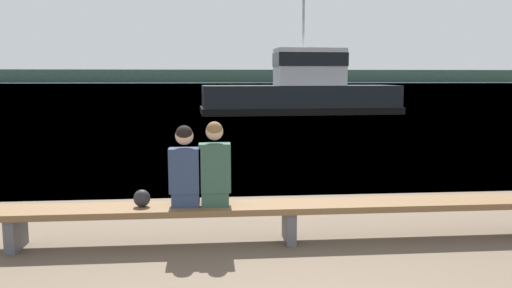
{
  "coord_description": "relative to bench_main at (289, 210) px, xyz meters",
  "views": [
    {
      "loc": [
        -0.61,
        -2.62,
        2.06
      ],
      "look_at": [
        0.21,
        6.4,
        0.84
      ],
      "focal_mm": 35.0,
      "sensor_mm": 36.0,
      "label": 1
    }
  ],
  "objects": [
    {
      "name": "water_surface",
      "position": [
        -0.36,
        122.39,
        -0.4
      ],
      "size": [
        240.0,
        240.0,
        0.0
      ],
      "primitive_type": "plane",
      "color": "#5684A3",
      "rests_on": "ground"
    },
    {
      "name": "far_shoreline",
      "position": [
        -0.36,
        189.98,
        1.97
      ],
      "size": [
        600.0,
        12.0,
        4.75
      ],
      "primitive_type": "cube",
      "color": "#2D3D2D",
      "rests_on": "ground"
    },
    {
      "name": "bench_main",
      "position": [
        0.0,
        0.0,
        0.0
      ],
      "size": [
        7.23,
        0.55,
        0.49
      ],
      "color": "brown",
      "rests_on": "ground"
    },
    {
      "name": "person_left",
      "position": [
        -1.29,
        0.01,
        0.52
      ],
      "size": [
        0.38,
        0.43,
        1.0
      ],
      "color": "navy",
      "rests_on": "bench_main"
    },
    {
      "name": "person_right",
      "position": [
        -0.92,
        0.01,
        0.54
      ],
      "size": [
        0.38,
        0.43,
        1.04
      ],
      "color": "#2D4C3D",
      "rests_on": "bench_main"
    },
    {
      "name": "shopping_bag",
      "position": [
        -1.81,
        0.01,
        0.19
      ],
      "size": [
        0.2,
        0.17,
        0.21
      ],
      "color": "#232328",
      "rests_on": "bench_main"
    },
    {
      "name": "tugboat_red",
      "position": [
        4.18,
        21.88,
        0.74
      ],
      "size": [
        11.28,
        3.97,
        6.84
      ],
      "rotation": [
        0.0,
        0.0,
        1.62
      ],
      "color": "black",
      "rests_on": "water_surface"
    }
  ]
}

